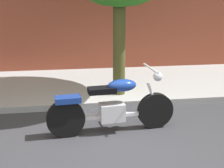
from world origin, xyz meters
TOP-DOWN VIEW (x-y plane):
  - ground_plane at (0.00, 0.00)m, footprint 60.00×60.00m
  - sidewalk at (0.00, 3.13)m, footprint 23.38×3.08m
  - motorcycle at (-0.09, 0.44)m, footprint 2.32×0.70m

SIDE VIEW (x-z plane):
  - ground_plane at x=0.00m, z-range 0.00..0.00m
  - sidewalk at x=0.00m, z-range 0.00..0.14m
  - motorcycle at x=-0.09m, z-range -0.11..1.05m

